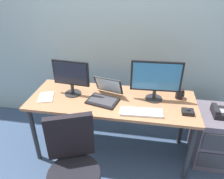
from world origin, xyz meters
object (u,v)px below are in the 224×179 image
Objects in this scene: monitor_main at (156,79)px; keyboard at (141,112)px; file_cabinet at (213,136)px; laptop at (105,95)px; desk_phone at (220,112)px; coffee_mug at (180,94)px; monitor_side at (71,76)px; paper_notepad at (46,97)px; office_chair at (74,173)px; trackball_mouse at (188,112)px.

monitor_main is 1.24× the size of keyboard.
laptop is at bearing -174.64° from file_cabinet.
keyboard is at bearing -160.38° from desk_phone.
keyboard is at bearing -138.17° from coffee_mug.
laptop is (0.37, -0.05, -0.17)m from monitor_side.
monitor_side is 3.58× the size of coffee_mug.
desk_phone is 1.78× the size of coffee_mug.
file_cabinet is 2.93× the size of paper_notepad.
monitor_main is at bearing -166.54° from coffee_mug.
office_chair is at bearing -148.61° from desk_phone.
paper_notepad is at bearing 127.84° from office_chair.
office_chair is at bearing -148.30° from trackball_mouse.
file_cabinet is 1.72m from monitor_side.
paper_notepad reaches higher than file_cabinet.
trackball_mouse reaches higher than keyboard.
monitor_side is (-0.89, -0.04, -0.02)m from monitor_main.
monitor_side is at bearing -178.16° from desk_phone.
office_chair is 0.82m from laptop.
office_chair is (-1.34, -0.82, -0.23)m from desk_phone.
desk_phone is 0.50× the size of monitor_side.
keyboard is at bearing -159.56° from file_cabinet.
coffee_mug is at bearing 13.46° from monitor_main.
laptop is at bearing 154.12° from keyboard.
monitor_main is at bearing -179.25° from desk_phone.
trackball_mouse is at bearing 8.81° from keyboard.
file_cabinet is 5.41× the size of coffee_mug.
file_cabinet is at bearing -5.02° from coffee_mug.
keyboard is (-0.82, -0.31, 0.45)m from file_cabinet.
monitor_side is 1.93× the size of paper_notepad.
trackball_mouse is at bearing -1.82° from paper_notepad.
monitor_side reaches higher than keyboard.
coffee_mug is 1.43m from paper_notepad.
trackball_mouse is 0.98× the size of coffee_mug.
file_cabinet is at bearing 2.08° from monitor_main.
trackball_mouse is at bearing -149.44° from desk_phone.
office_chair reaches higher than keyboard.
file_cabinet is 1.51× the size of monitor_side.
office_chair is at bearing -72.64° from monitor_side.
office_chair reaches higher than paper_notepad.
monitor_side is 0.83m from keyboard.
coffee_mug is at bearing 100.66° from trackball_mouse.
file_cabinet is at bearing 5.36° from laptop.
monitor_side is (-1.59, -0.07, 0.66)m from file_cabinet.
monitor_side is at bearing -174.76° from coffee_mug.
monitor_side is 1.06× the size of laptop.
coffee_mug is at bearing 11.06° from laptop.
file_cabinet is at bearing 20.44° from keyboard.
monitor_side is at bearing 25.77° from paper_notepad.
paper_notepad is at bearing -154.23° from monitor_side.
trackball_mouse is (0.44, 0.07, 0.01)m from keyboard.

